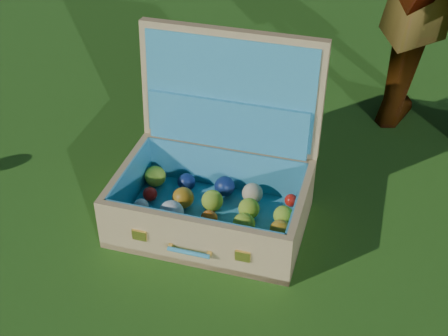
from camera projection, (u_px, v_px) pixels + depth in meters
ground at (157, 242)px, 1.79m from camera, size 60.00×60.00×0.00m
suitcase at (216, 171)px, 1.82m from camera, size 0.64×0.56×0.53m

